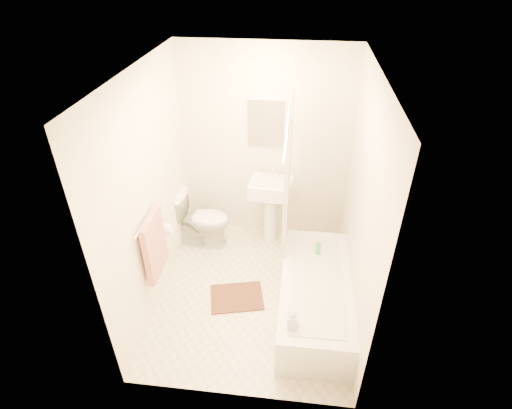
# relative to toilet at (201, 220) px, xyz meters

# --- Properties ---
(floor) EXTENTS (2.40, 2.40, 0.00)m
(floor) POSITION_rel_toilet_xyz_m (0.75, -0.80, -0.35)
(floor) COLOR beige
(floor) RESTS_ON ground
(ceiling) EXTENTS (2.40, 2.40, 0.00)m
(ceiling) POSITION_rel_toilet_xyz_m (0.75, -0.80, 2.05)
(ceiling) COLOR white
(ceiling) RESTS_ON ground
(wall_back) EXTENTS (2.00, 0.02, 2.40)m
(wall_back) POSITION_rel_toilet_xyz_m (0.75, 0.40, 0.85)
(wall_back) COLOR beige
(wall_back) RESTS_ON ground
(wall_left) EXTENTS (0.02, 2.40, 2.40)m
(wall_left) POSITION_rel_toilet_xyz_m (-0.25, -0.80, 0.85)
(wall_left) COLOR beige
(wall_left) RESTS_ON ground
(wall_right) EXTENTS (0.02, 2.40, 2.40)m
(wall_right) POSITION_rel_toilet_xyz_m (1.75, -0.80, 0.85)
(wall_right) COLOR beige
(wall_right) RESTS_ON ground
(mirror) EXTENTS (0.40, 0.03, 0.55)m
(mirror) POSITION_rel_toilet_xyz_m (0.75, 0.38, 1.15)
(mirror) COLOR white
(mirror) RESTS_ON wall_back
(curtain_rod) EXTENTS (0.03, 1.70, 0.03)m
(curtain_rod) POSITION_rel_toilet_xyz_m (1.05, -0.70, 1.65)
(curtain_rod) COLOR silver
(curtain_rod) RESTS_ON wall_back
(shower_curtain) EXTENTS (0.04, 0.80, 1.55)m
(shower_curtain) POSITION_rel_toilet_xyz_m (1.05, -0.30, 0.87)
(shower_curtain) COLOR silver
(shower_curtain) RESTS_ON curtain_rod
(towel_bar) EXTENTS (0.02, 0.60, 0.02)m
(towel_bar) POSITION_rel_toilet_xyz_m (-0.21, -1.05, 0.75)
(towel_bar) COLOR silver
(towel_bar) RESTS_ON wall_left
(towel) EXTENTS (0.06, 0.45, 0.66)m
(towel) POSITION_rel_toilet_xyz_m (-0.18, -1.05, 0.43)
(towel) COLOR #CC7266
(towel) RESTS_ON towel_bar
(toilet_paper) EXTENTS (0.11, 0.12, 0.12)m
(toilet_paper) POSITION_rel_toilet_xyz_m (-0.18, -0.68, 0.35)
(toilet_paper) COLOR white
(toilet_paper) RESTS_ON wall_left
(toilet) EXTENTS (0.74, 0.44, 0.71)m
(toilet) POSITION_rel_toilet_xyz_m (0.00, 0.00, 0.00)
(toilet) COLOR white
(toilet) RESTS_ON floor
(sink) EXTENTS (0.52, 0.43, 0.96)m
(sink) POSITION_rel_toilet_xyz_m (0.85, 0.15, 0.13)
(sink) COLOR white
(sink) RESTS_ON floor
(bathtub) EXTENTS (0.69, 1.58, 0.44)m
(bathtub) POSITION_rel_toilet_xyz_m (1.40, -1.00, -0.13)
(bathtub) COLOR white
(bathtub) RESTS_ON floor
(bath_mat) EXTENTS (0.64, 0.54, 0.02)m
(bath_mat) POSITION_rel_toilet_xyz_m (0.58, -0.90, -0.34)
(bath_mat) COLOR #4B1F1A
(bath_mat) RESTS_ON floor
(soap_bottle) EXTENTS (0.09, 0.09, 0.19)m
(soap_bottle) POSITION_rel_toilet_xyz_m (1.19, -1.59, 0.19)
(soap_bottle) COLOR white
(soap_bottle) RESTS_ON bathtub
(scrub_brush) EXTENTS (0.06, 0.18, 0.04)m
(scrub_brush) POSITION_rel_toilet_xyz_m (1.43, -0.53, 0.11)
(scrub_brush) COLOR green
(scrub_brush) RESTS_ON bathtub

